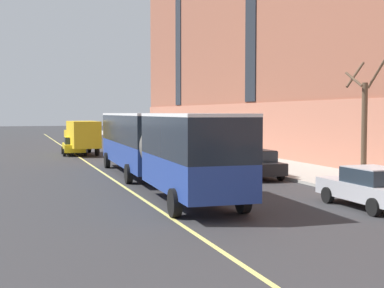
% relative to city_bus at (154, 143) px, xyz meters
% --- Properties ---
extents(ground_plane, '(260.00, 260.00, 0.00)m').
position_rel_city_bus_xyz_m(ground_plane, '(0.53, -5.43, -2.07)').
color(ground_plane, '#303033').
extents(sidewalk, '(5.30, 160.00, 0.15)m').
position_rel_city_bus_xyz_m(sidewalk, '(9.71, -2.43, -1.99)').
color(sidewalk, '#ADA89E').
rests_on(sidewalk, ground).
extents(city_bus, '(3.43, 20.87, 3.55)m').
position_rel_city_bus_xyz_m(city_bus, '(0.00, 0.00, 0.00)').
color(city_bus, navy).
rests_on(city_bus, ground).
extents(parked_car_black_0, '(1.98, 4.81, 1.56)m').
position_rel_city_bus_xyz_m(parked_car_black_0, '(5.99, 23.67, -1.28)').
color(parked_car_black_0, black).
rests_on(parked_car_black_0, ground).
extents(parked_car_silver_1, '(1.95, 4.62, 1.56)m').
position_rel_city_bus_xyz_m(parked_car_silver_1, '(5.89, -9.36, -1.28)').
color(parked_car_silver_1, '#B7B7BC').
rests_on(parked_car_silver_1, ground).
extents(parked_car_black_5, '(1.98, 4.40, 1.56)m').
position_rel_city_bus_xyz_m(parked_car_black_5, '(5.84, 0.39, -1.29)').
color(parked_car_black_5, black).
rests_on(parked_car_black_5, ground).
extents(parked_car_white_6, '(2.03, 4.36, 1.56)m').
position_rel_city_bus_xyz_m(parked_car_white_6, '(5.75, 15.48, -1.29)').
color(parked_car_white_6, silver).
rests_on(parked_car_white_6, ground).
extents(box_truck, '(2.53, 6.50, 2.88)m').
position_rel_city_bus_xyz_m(box_truck, '(-1.20, 19.73, -0.43)').
color(box_truck, gold).
rests_on(box_truck, ground).
extents(taxi_cab, '(2.02, 4.27, 1.56)m').
position_rel_city_bus_xyz_m(taxi_cab, '(-1.87, 19.98, -1.29)').
color(taxi_cab, yellow).
rests_on(taxi_cab, ground).
extents(street_tree_mid_block, '(1.58, 1.58, 6.24)m').
position_rel_city_bus_xyz_m(street_tree_mid_block, '(9.31, -4.31, 1.03)').
color(street_tree_mid_block, brown).
rests_on(street_tree_mid_block, sidewalk).
extents(fire_hydrant, '(0.42, 0.24, 0.72)m').
position_rel_city_bus_xyz_m(fire_hydrant, '(7.56, 1.68, -1.57)').
color(fire_hydrant, red).
rests_on(fire_hydrant, sidewalk).
extents(lane_centerline, '(0.16, 140.00, 0.01)m').
position_rel_city_bus_xyz_m(lane_centerline, '(-1.70, -2.43, -2.06)').
color(lane_centerline, '#E0D66B').
rests_on(lane_centerline, ground).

